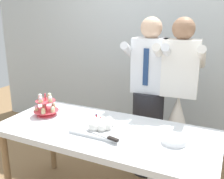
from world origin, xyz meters
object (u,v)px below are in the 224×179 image
(cupcake_stand, at_px, (46,107))
(person_bride, at_px, (176,127))
(main_cake_tray, at_px, (101,126))
(plate_stack, at_px, (174,140))
(dessert_table, at_px, (105,138))
(person_groom, at_px, (148,107))

(cupcake_stand, height_order, person_bride, person_bride)
(main_cake_tray, xyz_separation_m, person_bride, (0.45, 0.77, -0.23))
(main_cake_tray, relative_size, plate_stack, 2.33)
(dessert_table, relative_size, cupcake_stand, 7.83)
(main_cake_tray, distance_m, person_bride, 0.92)
(person_bride, bearing_deg, dessert_table, -120.68)
(person_groom, distance_m, person_bride, 0.34)
(dessert_table, height_order, main_cake_tray, main_cake_tray)
(person_groom, bearing_deg, person_bride, 1.45)
(cupcake_stand, relative_size, person_groom, 0.14)
(dessert_table, bearing_deg, person_groom, 79.59)
(person_bride, bearing_deg, plate_stack, -79.91)
(dessert_table, distance_m, main_cake_tray, 0.12)
(cupcake_stand, relative_size, main_cake_tray, 0.53)
(cupcake_stand, bearing_deg, plate_stack, -1.35)
(main_cake_tray, height_order, plate_stack, main_cake_tray)
(person_bride, bearing_deg, person_groom, -178.55)
(cupcake_stand, height_order, person_groom, person_groom)
(cupcake_stand, distance_m, main_cake_tray, 0.63)
(plate_stack, xyz_separation_m, person_groom, (-0.43, 0.71, -0.05))
(dessert_table, xyz_separation_m, person_groom, (0.13, 0.73, 0.05))
(dessert_table, xyz_separation_m, cupcake_stand, (-0.64, 0.04, 0.16))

